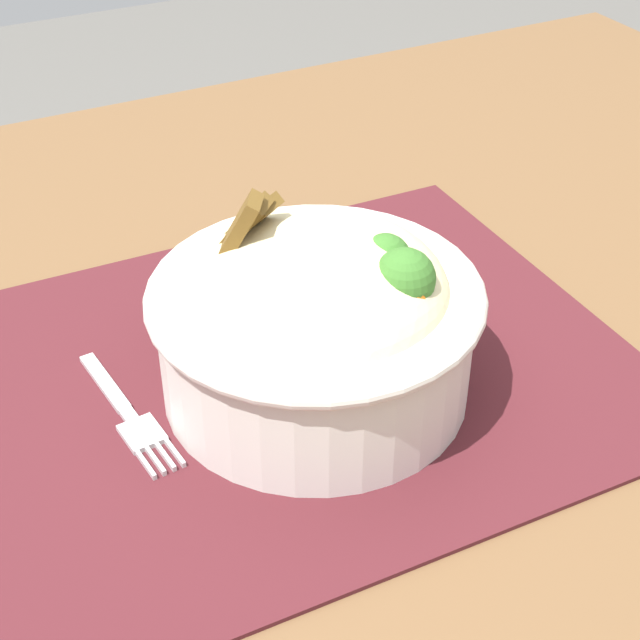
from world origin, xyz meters
TOP-DOWN VIEW (x-y plane):
  - table at (0.00, 0.00)m, footprint 1.27×0.97m
  - placemat at (0.03, -0.02)m, footprint 0.48×0.35m
  - bowl at (-0.00, -0.00)m, footprint 0.22×0.22m
  - fork at (0.11, -0.03)m, footprint 0.03×0.12m

SIDE VIEW (x-z plane):
  - table at x=0.00m, z-range 0.31..1.05m
  - placemat at x=0.03m, z-range 0.74..0.74m
  - fork at x=0.11m, z-range 0.74..0.75m
  - bowl at x=0.00m, z-range 0.73..0.86m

